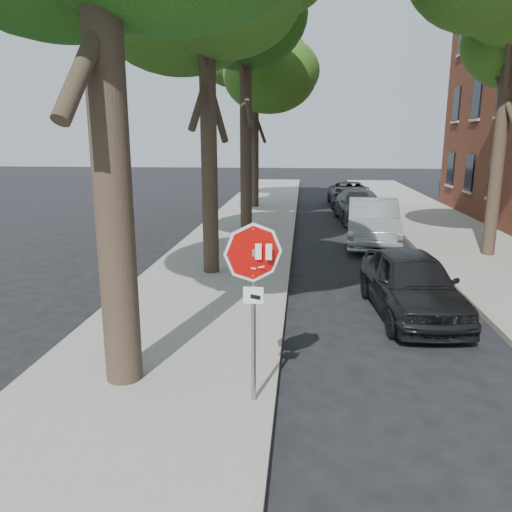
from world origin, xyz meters
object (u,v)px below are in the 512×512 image
(tree_far, at_px, (255,72))
(car_d, at_px, (350,194))
(car_b, at_px, (373,222))
(car_c, at_px, (360,206))
(car_a, at_px, (411,283))
(stop_sign, at_px, (253,279))
(tree_mid_b, at_px, (245,27))
(tree_right, at_px, (511,20))

(tree_far, height_order, car_d, tree_far)
(car_b, relative_size, car_c, 1.00)
(car_a, bearing_deg, tree_far, 101.83)
(car_c, bearing_deg, tree_far, 137.99)
(tree_far, xyz_separation_m, car_a, (5.07, -16.86, -6.50))
(car_a, height_order, car_c, car_c)
(stop_sign, xyz_separation_m, tree_mid_b, (-1.72, 14.15, 6.05))
(stop_sign, bearing_deg, car_a, 54.49)
(tree_far, xyz_separation_m, tree_right, (8.70, -11.00, 0.00))
(stop_sign, bearing_deg, car_c, 79.05)
(tree_mid_b, distance_m, car_a, 13.16)
(car_a, bearing_deg, car_d, 84.30)
(car_c, xyz_separation_m, car_d, (0.00, 5.28, -0.03))
(tree_far, distance_m, car_a, 18.77)
(tree_right, xyz_separation_m, car_b, (-3.48, 1.63, -6.39))
(stop_sign, height_order, tree_mid_b, tree_mid_b)
(stop_sign, bearing_deg, car_b, 74.80)
(tree_right, bearing_deg, car_b, 154.97)
(tree_right, bearing_deg, tree_far, 128.34)
(tree_right, xyz_separation_m, car_a, (-3.63, -5.86, -6.50))
(stop_sign, xyz_separation_m, car_d, (3.30, 22.33, -1.26))
(tree_right, relative_size, car_a, 2.23)
(car_d, bearing_deg, tree_mid_b, -122.00)
(car_a, bearing_deg, stop_sign, -130.43)
(car_c, height_order, car_d, car_c)
(tree_far, distance_m, car_d, 8.50)
(tree_mid_b, relative_size, tree_far, 1.11)
(tree_mid_b, height_order, tree_right, tree_mid_b)
(car_a, bearing_deg, tree_mid_b, 110.91)
(tree_far, relative_size, tree_right, 1.00)
(tree_right, bearing_deg, stop_sign, -123.38)
(tree_far, xyz_separation_m, car_d, (5.32, 1.19, -6.52))
(car_b, bearing_deg, stop_sign, -99.94)
(tree_right, height_order, car_d, tree_right)
(tree_mid_b, bearing_deg, car_c, 30.03)
(tree_mid_b, distance_m, tree_far, 7.04)
(tree_right, distance_m, car_b, 7.46)
(car_a, distance_m, car_c, 12.78)
(tree_right, bearing_deg, car_a, -121.75)
(car_b, bearing_deg, tree_far, 124.36)
(tree_right, relative_size, car_c, 1.87)
(tree_far, height_order, car_b, tree_far)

